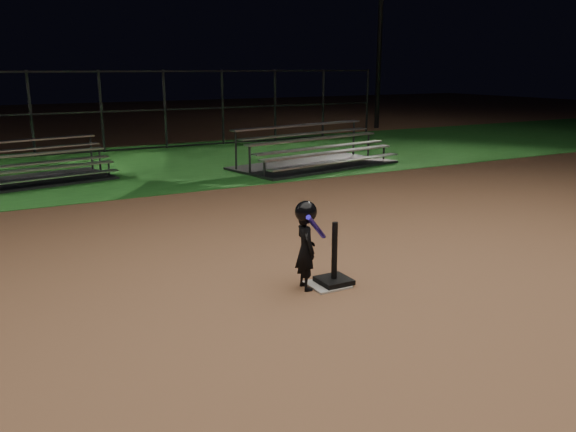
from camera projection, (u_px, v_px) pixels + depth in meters
The scene contains 9 objects.
ground at pixel (327, 285), 7.10m from camera, with size 80.00×80.00×0.00m, color #976544.
grass_strip at pixel (128, 166), 15.61m from camera, with size 60.00×8.00×0.01m, color #1F5F1F.
home_plate at pixel (327, 285), 7.09m from camera, with size 0.45×0.45×0.02m, color beige.
batting_tee at pixel (334, 272), 7.08m from camera, with size 0.38×0.38×0.77m.
child_batter at pixel (306, 243), 6.86m from camera, with size 0.47×0.53×1.08m.
bleacher_left at pixel (23, 175), 13.23m from camera, with size 4.10×2.55×0.94m.
bleacher_right at pixel (315, 158), 15.51m from camera, with size 4.66×2.87×1.07m.
backstop_fence at pixel (101, 112), 17.85m from camera, with size 20.08×0.08×2.50m.
light_pole_right at pixel (382, 8), 24.14m from camera, with size 0.90×0.53×8.30m.
Camera 1 is at (-3.60, -5.63, 2.58)m, focal length 36.34 mm.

